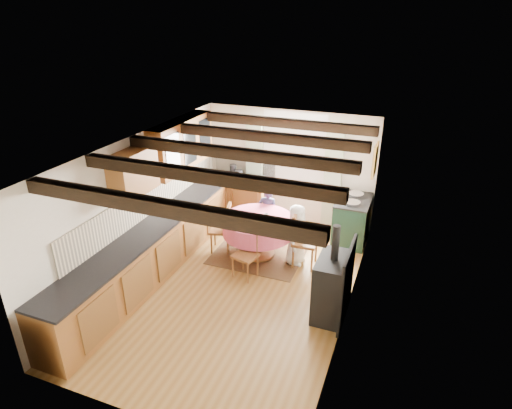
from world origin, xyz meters
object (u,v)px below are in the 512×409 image
at_px(cup, 266,216).
at_px(child_far, 268,213).
at_px(aga_range, 352,220).
at_px(cast_iron_stove, 333,272).
at_px(child_right, 296,235).
at_px(dining_table, 258,237).
at_px(chair_left, 221,228).
at_px(chair_right, 305,240).
at_px(chair_near, 245,254).

bearing_deg(cup, child_far, 106.76).
xyz_separation_m(aga_range, cast_iron_stove, (0.11, -2.43, 0.30)).
xyz_separation_m(cast_iron_stove, child_right, (-0.90, 1.24, -0.19)).
distance_m(dining_table, child_far, 0.72).
bearing_deg(chair_left, chair_right, 76.96).
bearing_deg(child_right, aga_range, -30.28).
bearing_deg(chair_near, dining_table, 107.29).
relative_size(child_right, cup, 11.31).
bearing_deg(chair_near, child_far, 107.88).
distance_m(chair_near, cast_iron_stove, 1.68).
relative_size(chair_near, child_far, 0.80).
relative_size(dining_table, chair_left, 1.38).
relative_size(aga_range, cast_iron_stove, 0.65).
height_order(chair_near, child_far, child_far).
bearing_deg(cup, chair_right, -2.28).
distance_m(dining_table, chair_near, 0.73).
relative_size(chair_right, child_right, 0.91).
bearing_deg(cast_iron_stove, aga_range, 92.59).
xyz_separation_m(chair_near, aga_range, (1.47, 1.95, 0.00)).
distance_m(chair_left, child_right, 1.46).
distance_m(chair_left, cast_iron_stove, 2.64).
bearing_deg(aga_range, child_far, -161.36).
height_order(chair_near, cast_iron_stove, cast_iron_stove).
bearing_deg(dining_table, cast_iron_stove, -36.65).
xyz_separation_m(chair_right, cup, (-0.76, 0.03, 0.31)).
bearing_deg(dining_table, child_far, 94.74).
relative_size(chair_right, child_far, 0.93).
height_order(chair_near, child_right, child_right).
xyz_separation_m(chair_near, chair_left, (-0.78, 0.67, 0.02)).
height_order(cast_iron_stove, child_right, cast_iron_stove).
relative_size(cast_iron_stove, child_far, 1.36).
relative_size(chair_near, cup, 8.92).
bearing_deg(chair_near, cup, 96.19).
bearing_deg(cast_iron_stove, chair_left, 153.97).
xyz_separation_m(chair_left, cast_iron_stove, (2.35, -1.15, 0.28)).
distance_m(chair_near, aga_range, 2.44).
bearing_deg(cast_iron_stove, cup, 140.20).
relative_size(aga_range, cup, 9.75).
relative_size(chair_left, aga_range, 0.96).
bearing_deg(chair_right, chair_left, 89.86).
distance_m(cast_iron_stove, cup, 1.93).
distance_m(chair_near, child_far, 1.43).
relative_size(aga_range, child_far, 0.88).
bearing_deg(child_right, dining_table, 95.55).
xyz_separation_m(dining_table, child_far, (-0.06, 0.70, 0.16)).
bearing_deg(dining_table, child_right, 2.29).
xyz_separation_m(chair_left, chair_right, (1.63, 0.05, 0.05)).
distance_m(cast_iron_stove, child_far, 2.55).
relative_size(chair_right, cast_iron_stove, 0.68).
xyz_separation_m(aga_range, child_far, (-1.57, -0.53, 0.11)).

